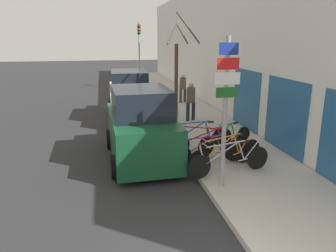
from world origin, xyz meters
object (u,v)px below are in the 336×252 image
object	(u,v)px
bicycle_0	(229,160)
pedestrian_near	(183,86)
bicycle_3	(208,145)
pedestrian_far	(191,99)
parked_car_0	(141,128)
bicycle_5	(198,137)
traffic_light	(139,47)
bicycle_2	(208,151)
street_tree	(177,78)
signpost	(225,106)
bicycle_4	(226,139)
bicycle_1	(226,154)
parked_car_1	(129,97)

from	to	relation	value
bicycle_0	pedestrian_near	bearing A→B (deg)	-16.22
bicycle_0	bicycle_3	world-z (taller)	bicycle_3
pedestrian_far	parked_car_0	bearing A→B (deg)	-141.78
bicycle_3	bicycle_5	xyz separation A→B (m)	(-0.05, 0.91, -0.02)
traffic_light	bicycle_2	bearing A→B (deg)	-89.21
pedestrian_near	traffic_light	world-z (taller)	traffic_light
pedestrian_near	street_tree	xyz separation A→B (m)	(-1.46, -4.90, 1.05)
bicycle_2	street_tree	distance (m)	4.47
signpost	pedestrian_far	xyz separation A→B (m)	(0.95, 6.49, -1.05)
bicycle_0	street_tree	size ratio (longest dim) A/B	0.54
signpost	bicycle_5	distance (m)	3.30
bicycle_4	street_tree	bearing A→B (deg)	-10.93
signpost	pedestrian_near	bearing A→B (deg)	81.39
bicycle_4	traffic_light	xyz separation A→B (m)	(-1.12, 14.27, 2.50)
pedestrian_far	pedestrian_near	bearing A→B (deg)	63.25
bicycle_1	bicycle_5	xyz separation A→B (m)	(-0.27, 1.80, -0.02)
traffic_light	parked_car_0	bearing A→B (deg)	-96.39
bicycle_3	bicycle_4	xyz separation A→B (m)	(0.75, 0.52, -0.03)
bicycle_2	street_tree	xyz separation A→B (m)	(0.02, 4.18, 1.60)
traffic_light	street_tree	bearing A→B (deg)	-88.81
bicycle_3	traffic_light	bearing A→B (deg)	35.79
pedestrian_far	traffic_light	size ratio (longest dim) A/B	0.37
parked_car_1	pedestrian_near	world-z (taller)	parked_car_1
bicycle_0	pedestrian_near	size ratio (longest dim) A/B	1.52
signpost	pedestrian_near	world-z (taller)	signpost
bicycle_2	parked_car_1	distance (m)	6.81
bicycle_2	bicycle_4	distance (m)	1.33
bicycle_5	pedestrian_far	xyz separation A→B (m)	(0.73, 3.62, 0.57)
bicycle_0	bicycle_1	distance (m)	0.40
signpost	bicycle_0	xyz separation A→B (m)	(0.45, 0.67, -1.63)
bicycle_2	parked_car_1	bearing A→B (deg)	12.72
signpost	pedestrian_far	bearing A→B (deg)	81.65
bicycle_5	bicycle_3	bearing A→B (deg)	-176.52
bicycle_3	pedestrian_far	world-z (taller)	pedestrian_far
bicycle_3	parked_car_0	xyz separation A→B (m)	(-1.95, 0.66, 0.46)
bicycle_0	bicycle_1	bearing A→B (deg)	-16.88
bicycle_0	pedestrian_far	bearing A→B (deg)	-14.55
signpost	parked_car_1	xyz separation A→B (m)	(-1.58, 8.07, -1.14)
bicycle_2	bicycle_3	distance (m)	0.49
parked_car_0	bicycle_5	bearing A→B (deg)	6.18
bicycle_4	bicycle_5	world-z (taller)	bicycle_5
bicycle_0	parked_car_0	size ratio (longest dim) A/B	0.58
signpost	bicycle_2	distance (m)	2.23
pedestrian_near	traffic_light	xyz separation A→B (m)	(-1.69, 6.17, 1.97)
signpost	bicycle_3	size ratio (longest dim) A/B	1.65
bicycle_2	pedestrian_near	distance (m)	9.22
bicycle_0	traffic_light	distance (m)	16.27
bicycle_5	pedestrian_far	distance (m)	3.74
bicycle_2	traffic_light	distance (m)	15.45
signpost	pedestrian_near	size ratio (longest dim) A/B	2.27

